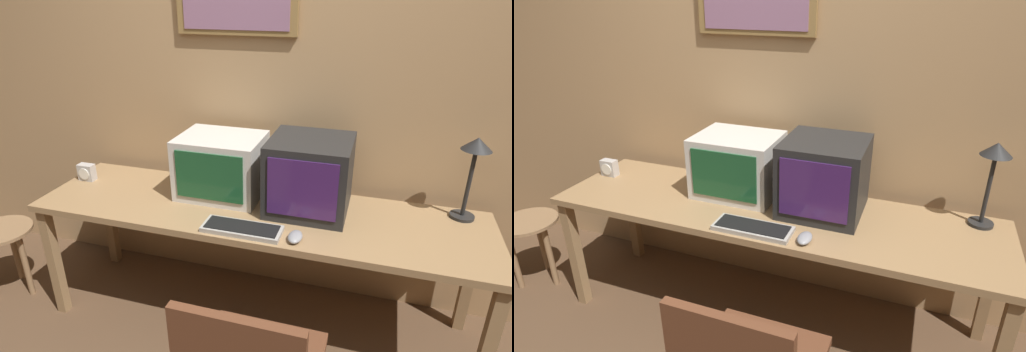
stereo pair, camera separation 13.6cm
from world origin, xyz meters
The scene contains 9 objects.
wall_back centered at (0.00, 1.31, 1.30)m, with size 8.00×0.08×2.60m.
desk centered at (0.00, 0.89, 0.65)m, with size 2.34×0.63×0.72m.
monitor_left centered at (-0.24, 1.02, 0.89)m, with size 0.45×0.36×0.34m.
monitor_right centered at (0.26, 0.98, 0.91)m, with size 0.41×0.40×0.38m.
keyboard_main centered at (0.00, 0.66, 0.74)m, with size 0.38×0.14×0.03m.
mouse_near_keyboard centered at (0.26, 0.66, 0.74)m, with size 0.07×0.11×0.03m.
desk_clock centered at (-1.08, 0.95, 0.77)m, with size 0.10×0.06×0.10m.
desk_lamp centered at (1.01, 1.11, 1.04)m, with size 0.14×0.14×0.42m.
side_stool centered at (-1.55, 0.69, 0.35)m, with size 0.35×0.35×0.45m.
Camera 2 is at (0.70, -0.95, 1.78)m, focal length 30.00 mm.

